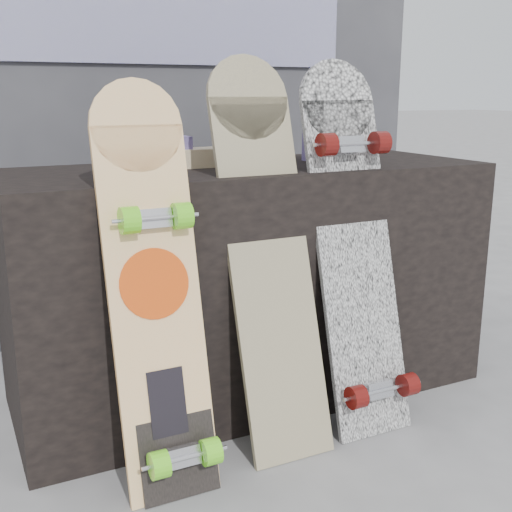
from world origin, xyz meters
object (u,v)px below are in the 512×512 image
longboard_cascadia (355,240)px  longboard_celtic (267,242)px  vendor_table (249,282)px  skateboard_dark (162,313)px  longboard_geisha (153,278)px

longboard_cascadia → longboard_celtic: bearing=175.8°
vendor_table → longboard_celtic: (-0.08, -0.29, 0.21)m
vendor_table → skateboard_dark: (-0.44, -0.39, 0.08)m
vendor_table → longboard_geisha: longboard_geisha is taller
vendor_table → longboard_geisha: bearing=-141.2°
vendor_table → longboard_cascadia: 0.43m
vendor_table → longboard_celtic: size_ratio=1.39×
longboard_celtic → skateboard_dark: size_ratio=1.24×
vendor_table → skateboard_dark: skateboard_dark is taller
skateboard_dark → vendor_table: bearing=41.5°
vendor_table → longboard_celtic: longboard_celtic is taller
longboard_geisha → longboard_cascadia: (0.67, 0.05, 0.02)m
longboard_celtic → longboard_geisha: bearing=-169.1°
longboard_celtic → longboard_cascadia: (0.30, -0.02, -0.02)m
longboard_geisha → longboard_cascadia: bearing=4.2°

